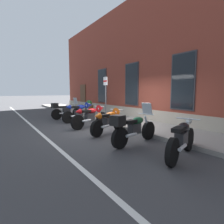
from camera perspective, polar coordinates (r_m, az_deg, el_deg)
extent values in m
plane|color=#38383A|center=(8.44, 1.41, -4.93)|extent=(140.00, 140.00, 0.00)
cube|color=gray|center=(9.14, 7.49, -3.66)|extent=(30.63, 2.35, 0.14)
cube|color=silver|center=(7.16, -20.33, -7.39)|extent=(30.63, 0.12, 0.01)
cube|color=brown|center=(12.68, 24.38, 14.48)|extent=(24.63, 6.94, 7.12)
cube|color=gray|center=(9.87, 12.51, -1.36)|extent=(24.63, 0.10, 0.70)
cube|color=#472B19|center=(17.11, -9.07, 4.66)|extent=(1.10, 0.08, 2.30)
cube|color=#2D2D33|center=(13.99, -3.09, 8.24)|extent=(1.22, 0.06, 2.52)
cube|color=black|center=(13.97, -3.20, 8.24)|extent=(1.10, 0.03, 2.40)
cube|color=#2D2D33|center=(11.09, 6.21, 8.67)|extent=(1.22, 0.06, 2.52)
cube|color=black|center=(11.07, 6.09, 8.67)|extent=(1.10, 0.03, 2.40)
cube|color=#2D2D33|center=(8.67, 21.36, 8.88)|extent=(1.22, 0.06, 2.52)
cube|color=black|center=(8.65, 21.24, 8.90)|extent=(1.10, 0.03, 2.40)
cylinder|color=black|center=(11.89, -10.84, -0.15)|extent=(0.21, 0.65, 0.64)
cylinder|color=black|center=(11.23, -17.02, -0.70)|extent=(0.21, 0.65, 0.64)
cylinder|color=silver|center=(11.81, -11.28, 0.92)|extent=(0.11, 0.30, 0.59)
cube|color=#28282B|center=(11.50, -14.09, 0.45)|extent=(0.28, 0.47, 0.32)
ellipsoid|color=#B7BABF|center=(11.55, -13.46, 1.64)|extent=(0.33, 0.55, 0.24)
cube|color=black|center=(11.37, -15.14, 1.58)|extent=(0.29, 0.51, 0.10)
cylinder|color=silver|center=(11.75, -11.66, 2.60)|extent=(0.62, 0.13, 0.04)
cylinder|color=silver|center=(11.27, -15.13, -0.36)|extent=(0.16, 0.46, 0.09)
cube|color=#B2BCC6|center=(11.77, -11.42, 3.49)|extent=(0.38, 0.19, 0.40)
cube|color=black|center=(11.14, -17.57, 1.92)|extent=(0.40, 0.37, 0.30)
cylinder|color=black|center=(10.49, -6.99, -0.98)|extent=(0.20, 0.64, 0.63)
cylinder|color=black|center=(9.80, -13.70, -1.64)|extent=(0.20, 0.64, 0.63)
cylinder|color=silver|center=(10.40, -7.47, 0.50)|extent=(0.11, 0.34, 0.68)
cube|color=#28282B|center=(10.08, -10.50, -0.31)|extent=(0.27, 0.46, 0.32)
ellipsoid|color=#192D9E|center=(10.12, -9.80, 1.60)|extent=(0.32, 0.55, 0.24)
cube|color=black|center=(9.93, -11.68, 1.52)|extent=(0.28, 0.50, 0.10)
cylinder|color=silver|center=(10.32, -7.87, 2.67)|extent=(0.62, 0.12, 0.04)
cylinder|color=silver|center=(9.84, -11.64, -1.26)|extent=(0.15, 0.46, 0.09)
cone|color=#192D9E|center=(10.40, -7.26, 2.16)|extent=(0.40, 0.38, 0.36)
cone|color=#192D9E|center=(9.75, -13.68, 1.50)|extent=(0.27, 0.29, 0.24)
cylinder|color=black|center=(9.02, -3.26, -2.07)|extent=(0.30, 0.67, 0.66)
cylinder|color=black|center=(8.02, -10.75, -3.26)|extent=(0.30, 0.67, 0.66)
cylinder|color=silver|center=(8.92, -3.71, -0.58)|extent=(0.15, 0.31, 0.62)
cube|color=#28282B|center=(8.44, -7.04, -1.47)|extent=(0.33, 0.48, 0.32)
ellipsoid|color=red|center=(8.51, -6.32, 0.40)|extent=(0.39, 0.57, 0.24)
cube|color=black|center=(8.26, -8.25, 0.25)|extent=(0.34, 0.52, 0.10)
cylinder|color=silver|center=(8.82, -4.09, 1.74)|extent=(0.61, 0.21, 0.04)
cylinder|color=silver|center=(8.17, -8.02, -2.67)|extent=(0.21, 0.46, 0.09)
cone|color=red|center=(8.92, -3.50, 1.16)|extent=(0.44, 0.43, 0.36)
cone|color=red|center=(7.96, -10.71, 0.12)|extent=(0.30, 0.32, 0.24)
cylinder|color=black|center=(7.82, 2.15, -3.51)|extent=(0.34, 0.63, 0.63)
cylinder|color=black|center=(6.68, -4.79, -5.27)|extent=(0.34, 0.63, 0.63)
cylinder|color=silver|center=(7.70, 1.74, -1.87)|extent=(0.17, 0.31, 0.61)
cube|color=#28282B|center=(7.16, -1.28, -2.98)|extent=(0.36, 0.49, 0.32)
ellipsoid|color=orange|center=(7.25, -0.58, -0.89)|extent=(0.43, 0.58, 0.24)
cube|color=black|center=(6.95, -2.43, -1.13)|extent=(0.38, 0.53, 0.10)
cylinder|color=silver|center=(7.59, 1.42, 0.74)|extent=(0.59, 0.26, 0.04)
cylinder|color=silver|center=(6.88, -1.99, -4.47)|extent=(0.25, 0.45, 0.09)
cone|color=orange|center=(7.71, 1.96, 0.07)|extent=(0.46, 0.45, 0.36)
cone|color=orange|center=(6.61, -4.71, -1.36)|extent=(0.32, 0.33, 0.24)
cylinder|color=black|center=(6.49, 11.37, -5.71)|extent=(0.25, 0.64, 0.63)
cylinder|color=black|center=(5.35, 2.50, -8.20)|extent=(0.25, 0.64, 0.63)
cylinder|color=silver|center=(6.36, 10.92, -3.76)|extent=(0.13, 0.31, 0.61)
cube|color=#28282B|center=(5.82, 7.10, -5.22)|extent=(0.30, 0.48, 0.32)
ellipsoid|color=#195633|center=(5.89, 8.03, -2.67)|extent=(0.36, 0.56, 0.24)
cube|color=black|center=(5.60, 5.69, -3.02)|extent=(0.31, 0.51, 0.10)
cylinder|color=silver|center=(6.24, 10.58, -0.63)|extent=(0.61, 0.16, 0.04)
cylinder|color=silver|center=(5.55, 6.15, -7.17)|extent=(0.18, 0.46, 0.09)
cube|color=#B2BCC6|center=(6.27, 10.92, 1.05)|extent=(0.38, 0.21, 0.40)
cube|color=black|center=(5.17, 1.78, -2.66)|extent=(0.42, 0.39, 0.30)
cylinder|color=black|center=(5.61, 22.98, -7.90)|extent=(0.33, 0.66, 0.65)
cylinder|color=black|center=(4.34, 18.48, -11.87)|extent=(0.33, 0.66, 0.65)
cylinder|color=silver|center=(5.46, 22.83, -5.65)|extent=(0.17, 0.31, 0.62)
cube|color=#28282B|center=(4.88, 20.95, -7.75)|extent=(0.35, 0.49, 0.32)
ellipsoid|color=black|center=(4.96, 21.55, -4.48)|extent=(0.42, 0.58, 0.24)
cube|color=black|center=(4.60, 20.28, -5.14)|extent=(0.37, 0.53, 0.10)
cylinder|color=silver|center=(5.32, 22.79, -1.97)|extent=(0.60, 0.24, 0.04)
cylinder|color=silver|center=(4.60, 21.28, -10.30)|extent=(0.24, 0.45, 0.09)
sphere|color=silver|center=(5.41, 22.97, -2.60)|extent=(0.18, 0.18, 0.18)
cylinder|color=#4C4C51|center=(9.88, -1.99, 4.37)|extent=(0.06, 0.06, 2.34)
cube|color=white|center=(9.87, -2.11, 9.69)|extent=(0.36, 0.03, 0.44)
cube|color=red|center=(9.87, -2.18, 9.70)|extent=(0.36, 0.01, 0.08)
cylinder|color=brown|center=(12.73, -7.20, 0.86)|extent=(0.59, 0.59, 0.59)
cylinder|color=black|center=(12.73, -7.20, 0.86)|extent=(0.62, 0.62, 0.04)
sphere|color=#28602D|center=(12.70, -7.22, 2.81)|extent=(0.40, 0.40, 0.40)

